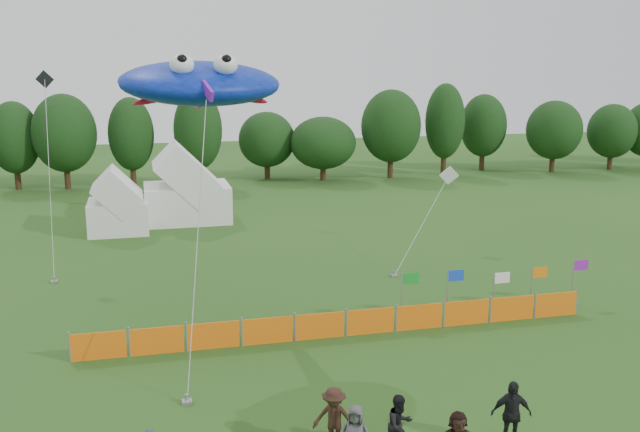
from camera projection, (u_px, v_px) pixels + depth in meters
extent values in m
cylinder|color=#382314|center=(18.00, 175.00, 58.96)|extent=(0.50, 0.50, 2.38)
ellipsoid|color=black|center=(14.00, 138.00, 58.31)|extent=(4.09, 4.09, 5.35)
cylinder|color=#382314|center=(67.00, 174.00, 59.11)|extent=(0.50, 0.50, 2.57)
ellipsoid|color=black|center=(64.00, 133.00, 58.41)|extent=(5.20, 5.20, 5.79)
cylinder|color=#382314|center=(133.00, 172.00, 60.32)|extent=(0.50, 0.50, 2.46)
ellipsoid|color=black|center=(131.00, 134.00, 59.65)|extent=(3.78, 3.78, 5.55)
cylinder|color=#382314|center=(199.00, 171.00, 60.28)|extent=(0.50, 0.50, 2.66)
ellipsoid|color=black|center=(198.00, 130.00, 59.55)|extent=(4.05, 4.05, 5.99)
cylinder|color=#382314|center=(267.00, 168.00, 64.32)|extent=(0.50, 0.50, 1.98)
ellipsoid|color=black|center=(267.00, 140.00, 63.78)|extent=(5.06, 5.06, 4.46)
cylinder|color=#382314|center=(323.00, 170.00, 63.59)|extent=(0.50, 0.50, 1.86)
ellipsoid|color=black|center=(323.00, 143.00, 63.09)|extent=(5.86, 5.86, 4.18)
cylinder|color=#382314|center=(390.00, 164.00, 64.84)|extent=(0.50, 0.50, 2.62)
ellipsoid|color=black|center=(391.00, 126.00, 64.13)|extent=(5.41, 5.41, 5.89)
cylinder|color=#382314|center=(444.00, 160.00, 66.72)|extent=(0.50, 0.50, 2.78)
ellipsoid|color=black|center=(445.00, 121.00, 65.96)|extent=(3.67, 3.67, 6.26)
cylinder|color=#382314|center=(482.00, 158.00, 69.72)|extent=(0.50, 0.50, 2.42)
ellipsoid|color=black|center=(483.00, 125.00, 69.06)|extent=(4.46, 4.46, 5.44)
cylinder|color=#382314|center=(552.00, 160.00, 68.57)|extent=(0.50, 0.50, 2.24)
ellipsoid|color=black|center=(554.00, 130.00, 67.96)|extent=(5.26, 5.26, 5.03)
cylinder|color=#382314|center=(610.00, 159.00, 70.13)|extent=(0.50, 0.50, 2.10)
ellipsoid|color=black|center=(612.00, 131.00, 69.56)|extent=(4.74, 4.74, 4.73)
cube|color=white|center=(119.00, 216.00, 43.94)|extent=(3.57, 3.57, 1.96)
cube|color=white|center=(187.00, 203.00, 47.08)|extent=(5.47, 4.38, 2.41)
cube|color=orange|center=(98.00, 346.00, 24.91)|extent=(1.90, 0.06, 1.00)
cube|color=orange|center=(157.00, 341.00, 25.39)|extent=(1.90, 0.06, 1.00)
cube|color=orange|center=(213.00, 336.00, 25.87)|extent=(1.90, 0.06, 1.00)
cube|color=orange|center=(267.00, 331.00, 26.35)|extent=(1.90, 0.06, 1.00)
cube|color=orange|center=(320.00, 326.00, 26.83)|extent=(1.90, 0.06, 1.00)
cube|color=orange|center=(370.00, 321.00, 27.30)|extent=(1.90, 0.06, 1.00)
cube|color=orange|center=(419.00, 317.00, 27.78)|extent=(1.90, 0.06, 1.00)
cube|color=orange|center=(466.00, 313.00, 28.26)|extent=(1.90, 0.06, 1.00)
cube|color=orange|center=(512.00, 309.00, 28.74)|extent=(1.90, 0.06, 1.00)
cube|color=orange|center=(556.00, 305.00, 29.22)|extent=(1.90, 0.06, 1.00)
cylinder|color=gray|center=(402.00, 300.00, 28.08)|extent=(0.06, 0.06, 2.13)
cube|color=#148C26|center=(411.00, 279.00, 27.99)|extent=(0.70, 0.02, 0.45)
cylinder|color=gray|center=(447.00, 295.00, 28.72)|extent=(0.06, 0.06, 2.06)
cube|color=blue|center=(456.00, 276.00, 28.63)|extent=(0.70, 0.02, 0.45)
cylinder|color=gray|center=(493.00, 295.00, 29.12)|extent=(0.06, 0.06, 1.85)
cube|color=white|center=(502.00, 278.00, 29.06)|extent=(0.70, 0.02, 0.45)
cylinder|color=gray|center=(531.00, 288.00, 30.04)|extent=(0.06, 0.06, 1.80)
cube|color=orange|center=(540.00, 272.00, 29.99)|extent=(0.70, 0.02, 0.45)
cylinder|color=gray|center=(572.00, 283.00, 30.56)|extent=(0.06, 0.06, 1.96)
cube|color=purple|center=(581.00, 265.00, 30.48)|extent=(0.70, 0.02, 0.45)
imported|color=black|center=(400.00, 425.00, 18.76)|extent=(0.99, 0.89, 1.68)
imported|color=black|center=(334.00, 419.00, 18.95)|extent=(1.34, 1.16, 1.79)
imported|color=black|center=(511.00, 414.00, 19.14)|extent=(1.18, 0.69, 1.89)
ellipsoid|color=#0E2EC9|center=(201.00, 83.00, 25.53)|extent=(6.92, 5.94, 2.07)
sphere|color=white|center=(182.00, 65.00, 24.00)|extent=(0.83, 0.83, 0.83)
sphere|color=white|center=(226.00, 65.00, 24.35)|extent=(0.83, 0.83, 0.83)
ellipsoid|color=red|center=(157.00, 99.00, 25.45)|extent=(1.74, 0.76, 0.27)
ellipsoid|color=red|center=(245.00, 98.00, 26.20)|extent=(1.74, 0.76, 0.27)
cube|color=purple|center=(207.00, 91.00, 23.41)|extent=(0.37, 0.96, 0.70)
cylinder|color=#A5A5A5|center=(197.00, 242.00, 22.75)|extent=(1.28, 3.81, 9.21)
cube|color=gray|center=(187.00, 402.00, 21.76)|extent=(0.30, 0.30, 0.10)
cube|color=white|center=(449.00, 175.00, 39.96)|extent=(1.10, 0.31, 1.10)
cylinder|color=#A5A5A5|center=(423.00, 222.00, 37.38)|extent=(5.06, 5.11, 4.08)
cube|color=gray|center=(394.00, 276.00, 34.78)|extent=(0.30, 0.30, 0.10)
cube|color=black|center=(45.00, 79.00, 35.75)|extent=(0.92, 0.27, 0.92)
cylinder|color=#A5A5A5|center=(49.00, 178.00, 34.78)|extent=(0.24, 4.19, 9.44)
cube|color=gray|center=(54.00, 282.00, 33.81)|extent=(0.30, 0.30, 0.10)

